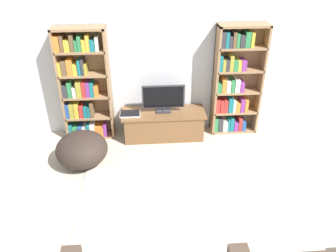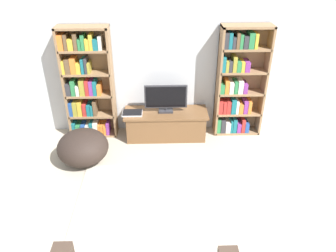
{
  "view_description": "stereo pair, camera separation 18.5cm",
  "coord_description": "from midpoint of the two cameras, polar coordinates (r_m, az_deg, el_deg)",
  "views": [
    {
      "loc": [
        -0.31,
        -0.97,
        3.05
      ],
      "look_at": [
        -0.0,
        3.05,
        0.7
      ],
      "focal_mm": 35.0,
      "sensor_mm": 36.0,
      "label": 1
    },
    {
      "loc": [
        -0.13,
        -0.98,
        3.05
      ],
      "look_at": [
        -0.0,
        3.05,
        0.7
      ],
      "focal_mm": 35.0,
      "sensor_mm": 36.0,
      "label": 2
    }
  ],
  "objects": [
    {
      "name": "area_rug",
      "position": [
        4.4,
        -1.48,
        -13.58
      ],
      "size": [
        2.3,
        1.73,
        0.02
      ],
      "color": "beige",
      "rests_on": "ground_plane"
    },
    {
      "name": "television",
      "position": [
        5.43,
        -1.79,
        4.87
      ],
      "size": [
        0.71,
        0.16,
        0.48
      ],
      "color": "#2D2D33",
      "rests_on": "tv_stand"
    },
    {
      "name": "laptop",
      "position": [
        5.49,
        -7.59,
        2.12
      ],
      "size": [
        0.33,
        0.25,
        0.03
      ],
      "color": "silver",
      "rests_on": "tv_stand"
    },
    {
      "name": "beanbag_ottoman",
      "position": [
        5.14,
        -15.78,
        -3.96
      ],
      "size": [
        0.77,
        0.77,
        0.52
      ],
      "primitive_type": "ellipsoid",
      "color": "#2D231E",
      "rests_on": "ground_plane"
    },
    {
      "name": "tv_stand",
      "position": [
        5.64,
        -1.71,
        0.33
      ],
      "size": [
        1.41,
        0.53,
        0.48
      ],
      "color": "brown",
      "rests_on": "ground_plane"
    },
    {
      "name": "bookshelf_left",
      "position": [
        5.57,
        -15.47,
        6.66
      ],
      "size": [
        0.8,
        0.3,
        1.88
      ],
      "color": "#93704C",
      "rests_on": "ground_plane"
    },
    {
      "name": "bookshelf_right",
      "position": [
        5.65,
        10.54,
        7.42
      ],
      "size": [
        0.8,
        0.3,
        1.88
      ],
      "color": "#93704C",
      "rests_on": "ground_plane"
    },
    {
      "name": "wall_back",
      "position": [
        5.5,
        -1.9,
        11.65
      ],
      "size": [
        8.8,
        0.06,
        2.6
      ],
      "color": "silver",
      "rests_on": "ground_plane"
    }
  ]
}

